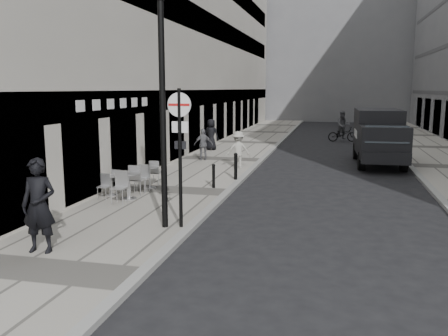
# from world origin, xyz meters

# --- Properties ---
(sidewalk) EXTENTS (4.00, 60.00, 0.12)m
(sidewalk) POSITION_xyz_m (-2.00, 18.00, 0.06)
(sidewalk) COLOR #9E998F
(sidewalk) RESTS_ON ground
(building_left) EXTENTS (4.00, 45.00, 18.00)m
(building_left) POSITION_xyz_m (-6.00, 24.50, 9.00)
(building_left) COLOR beige
(building_left) RESTS_ON ground
(building_far) EXTENTS (24.00, 16.00, 22.00)m
(building_far) POSITION_xyz_m (1.50, 56.00, 11.00)
(building_far) COLOR slate
(building_far) RESTS_ON ground
(walking_man) EXTENTS (0.80, 0.58, 2.06)m
(walking_man) POSITION_xyz_m (-2.56, 3.62, 1.15)
(walking_man) COLOR black
(walking_man) RESTS_ON sidewalk
(sign_post) EXTENTS (0.60, 0.09, 3.51)m
(sign_post) POSITION_xyz_m (-0.20, 6.10, 2.37)
(sign_post) COLOR black
(sign_post) RESTS_ON sidewalk
(lamppost) EXTENTS (0.27, 0.27, 5.92)m
(lamppost) POSITION_xyz_m (-0.60, 6.01, 3.42)
(lamppost) COLOR black
(lamppost) RESTS_ON sidewalk
(bollard_near) EXTENTS (0.11, 0.11, 0.80)m
(bollard_near) POSITION_xyz_m (-0.60, 10.99, 0.52)
(bollard_near) COLOR black
(bollard_near) RESTS_ON sidewalk
(bollard_far) EXTENTS (0.13, 0.13, 0.98)m
(bollard_far) POSITION_xyz_m (-0.15, 12.69, 0.61)
(bollard_far) COLOR black
(bollard_far) RESTS_ON sidewalk
(panel_van) EXTENTS (2.21, 5.63, 2.62)m
(panel_van) POSITION_xyz_m (5.61, 18.67, 1.48)
(panel_van) COLOR black
(panel_van) RESTS_ON ground
(cyclist) EXTENTS (2.04, 0.98, 2.11)m
(cyclist) POSITION_xyz_m (4.07, 28.49, 0.82)
(cyclist) COLOR black
(cyclist) RESTS_ON ground
(pedestrian_a) EXTENTS (0.99, 0.68, 1.56)m
(pedestrian_a) POSITION_xyz_m (-2.73, 17.24, 0.90)
(pedestrian_a) COLOR slate
(pedestrian_a) RESTS_ON sidewalk
(pedestrian_b) EXTENTS (1.17, 0.84, 1.64)m
(pedestrian_b) POSITION_xyz_m (-0.60, 15.39, 0.94)
(pedestrian_b) COLOR #A9A69C
(pedestrian_b) RESTS_ON sidewalk
(pedestrian_c) EXTENTS (0.94, 0.69, 1.78)m
(pedestrian_c) POSITION_xyz_m (-3.38, 21.21, 1.01)
(pedestrian_c) COLOR black
(pedestrian_c) RESTS_ON sidewalk
(cafe_table_near) EXTENTS (0.79, 1.77, 1.01)m
(cafe_table_near) POSITION_xyz_m (-2.80, 8.65, 0.63)
(cafe_table_near) COLOR silver
(cafe_table_near) RESTS_ON sidewalk
(cafe_table_mid) EXTENTS (0.62, 1.40, 0.79)m
(cafe_table_mid) POSITION_xyz_m (-3.60, 9.03, 0.52)
(cafe_table_mid) COLOR silver
(cafe_table_mid) RESTS_ON sidewalk
(cafe_table_far) EXTENTS (0.71, 1.60, 0.91)m
(cafe_table_far) POSITION_xyz_m (-2.80, 10.42, 0.58)
(cafe_table_far) COLOR silver
(cafe_table_far) RESTS_ON sidewalk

